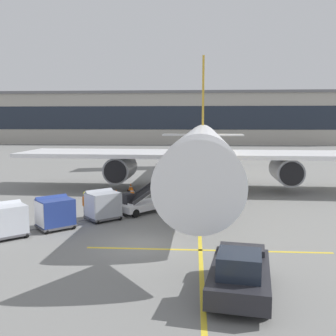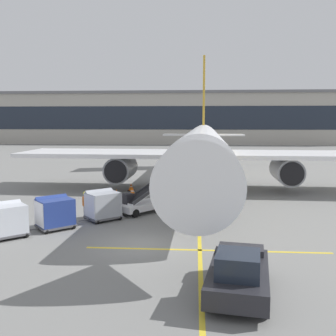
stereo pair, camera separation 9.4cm
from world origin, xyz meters
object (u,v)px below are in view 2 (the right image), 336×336
(baggage_cart_second, at_px, (55,212))
(safety_cone_wingtip, at_px, (131,187))
(parked_airplane, at_px, (202,149))
(pushback_tug, at_px, (239,274))
(baggage_cart_third, at_px, (6,219))
(ground_crew_by_loader, at_px, (85,203))
(ground_crew_by_carts, at_px, (108,204))
(safety_cone_engine_keepout, at_px, (132,192))
(safety_cone_nose_mark, at_px, (116,193))
(belt_loader, at_px, (145,200))
(baggage_cart_lead, at_px, (103,204))

(baggage_cart_second, relative_size, safety_cone_wingtip, 3.69)
(parked_airplane, xyz_separation_m, pushback_tug, (0.96, -21.80, -2.89))
(baggage_cart_second, height_order, pushback_tug, baggage_cart_second)
(baggage_cart_second, xyz_separation_m, pushback_tug, (9.74, -7.98, -0.17))
(baggage_cart_second, xyz_separation_m, baggage_cart_third, (-2.02, -1.82, 0.00))
(ground_crew_by_loader, bearing_deg, pushback_tug, -50.51)
(ground_crew_by_carts, distance_m, safety_cone_engine_keepout, 7.99)
(ground_crew_by_carts, bearing_deg, safety_cone_engine_keepout, 88.08)
(parked_airplane, relative_size, ground_crew_by_loader, 24.88)
(parked_airplane, xyz_separation_m, ground_crew_by_carts, (-6.17, -11.55, -2.72))
(pushback_tug, xyz_separation_m, ground_crew_by_carts, (-7.13, 10.25, 0.17))
(baggage_cart_second, xyz_separation_m, safety_cone_wingtip, (2.40, 12.47, -0.66))
(pushback_tug, height_order, safety_cone_nose_mark, pushback_tug)
(ground_crew_by_carts, bearing_deg, safety_cone_wingtip, 91.22)
(belt_loader, height_order, safety_cone_wingtip, belt_loader)
(belt_loader, relative_size, safety_cone_wingtip, 6.92)
(parked_airplane, distance_m, safety_cone_wingtip, 7.36)
(baggage_cart_lead, distance_m, ground_crew_by_carts, 0.32)
(parked_airplane, height_order, baggage_cart_lead, parked_airplane)
(baggage_cart_third, relative_size, ground_crew_by_carts, 1.47)
(ground_crew_by_carts, distance_m, safety_cone_nose_mark, 7.65)
(belt_loader, relative_size, safety_cone_engine_keepout, 6.79)
(safety_cone_wingtip, height_order, safety_cone_nose_mark, safety_cone_wingtip)
(pushback_tug, bearing_deg, baggage_cart_lead, 126.13)
(baggage_cart_lead, xyz_separation_m, baggage_cart_second, (-2.30, -2.22, 0.00))
(ground_crew_by_loader, distance_m, safety_cone_nose_mark, 7.31)
(belt_loader, xyz_separation_m, baggage_cart_second, (-4.69, -4.50, 0.15))
(baggage_cart_lead, distance_m, safety_cone_wingtip, 10.28)
(baggage_cart_second, bearing_deg, ground_crew_by_carts, 40.91)
(ground_crew_by_loader, bearing_deg, baggage_cart_third, -125.05)
(pushback_tug, distance_m, safety_cone_engine_keepout, 19.47)
(safety_cone_wingtip, bearing_deg, belt_loader, -73.97)
(baggage_cart_third, bearing_deg, safety_cone_wingtip, 72.83)
(safety_cone_wingtip, distance_m, safety_cone_nose_mark, 2.77)
(baggage_cart_lead, bearing_deg, baggage_cart_third, -136.94)
(baggage_cart_third, xyz_separation_m, safety_cone_engine_keepout, (4.90, 12.04, -0.66))
(belt_loader, xyz_separation_m, pushback_tug, (5.06, -12.49, -0.03))
(belt_loader, xyz_separation_m, baggage_cart_third, (-6.71, -6.32, 0.15))
(ground_crew_by_loader, bearing_deg, belt_loader, 28.11)
(baggage_cart_lead, bearing_deg, safety_cone_nose_mark, 95.24)
(ground_crew_by_carts, height_order, safety_cone_wingtip, ground_crew_by_carts)
(baggage_cart_lead, height_order, baggage_cart_third, same)
(baggage_cart_third, bearing_deg, safety_cone_engine_keepout, 67.86)
(belt_loader, distance_m, ground_crew_by_loader, 4.12)
(baggage_cart_lead, height_order, safety_cone_wingtip, baggage_cart_lead)
(safety_cone_engine_keepout, bearing_deg, safety_cone_wingtip, 102.19)
(belt_loader, distance_m, baggage_cart_third, 9.22)
(parked_airplane, bearing_deg, ground_crew_by_loader, -124.50)
(safety_cone_nose_mark, bearing_deg, safety_cone_engine_keepout, 17.69)
(baggage_cart_second, height_order, ground_crew_by_loader, baggage_cart_second)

